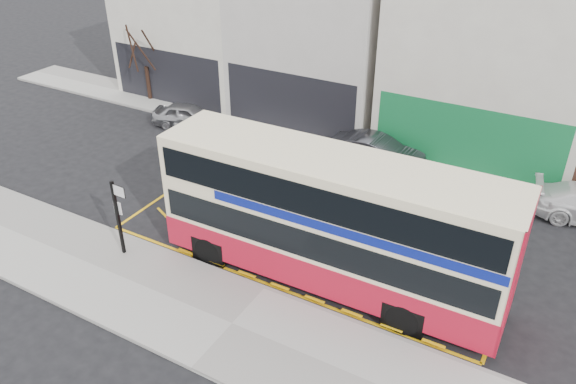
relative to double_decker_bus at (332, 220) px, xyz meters
The scene contains 13 objects.
ground 3.13m from the double_decker_bus, 142.35° to the right, with size 120.00×120.00×0.00m, color black.
pavement 4.50m from the double_decker_bus, 114.13° to the right, with size 40.00×4.00×0.15m, color #A7A59E.
kerb 3.24m from the double_decker_bus, 134.72° to the right, with size 40.00×0.15×0.15m, color gray.
far_pavement 10.18m from the double_decker_bus, 99.14° to the left, with size 50.00×3.00×0.15m, color #A7A59E.
road_markings 2.90m from the double_decker_bus, 166.22° to the left, with size 14.00×3.40×0.01m, color yellow, non-canonical shape.
terrace_far_left 20.56m from the double_decker_bus, 137.58° to the left, with size 8.00×8.01×10.80m.
terrace_left 15.76m from the double_decker_bus, 117.18° to the left, with size 8.00×8.01×11.80m.
terrace_green_shop 14.16m from the double_decker_bus, 82.04° to the left, with size 9.00×8.01×11.30m.
double_decker_bus is the anchor object (origin of this frame).
bus_stop_post 7.37m from the double_decker_bus, 160.67° to the right, with size 0.73×0.13×2.93m.
car_silver 14.52m from the double_decker_bus, 147.15° to the left, with size 1.52×3.78×1.29m, color #99999D.
car_grey 8.77m from the double_decker_bus, 101.40° to the left, with size 1.56×4.47×1.47m, color #393A40.
street_tree_left 19.22m from the double_decker_bus, 149.51° to the left, with size 2.62×2.62×5.65m.
Camera 1 is at (7.73, -12.50, 12.26)m, focal length 35.00 mm.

